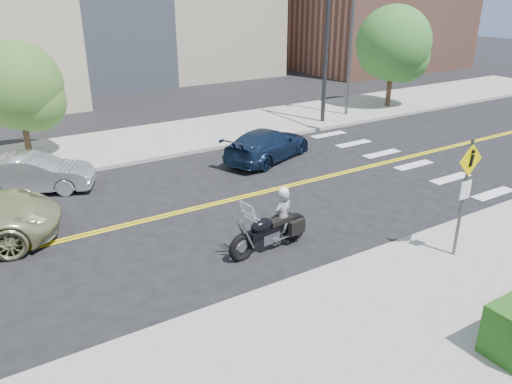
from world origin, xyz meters
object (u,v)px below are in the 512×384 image
Objects in this scene: motorcyclist at (283,216)px; motorcycle at (270,223)px; pedestrian_sign at (465,187)px; parked_car_blue at (268,144)px; parked_car_silver at (33,173)px.

motorcycle is at bearing -0.18° from motorcyclist.
parked_car_blue is (0.39, 9.11, -1.34)m from pedestrian_sign.
motorcycle reaches higher than parked_car_blue.
parked_car_silver is (-4.46, 7.53, -0.12)m from motorcycle.
motorcyclist is 8.95m from parked_car_silver.
parked_car_silver reaches higher than parked_car_blue.
motorcyclist is at bearing -122.32° from parked_car_silver.
parked_car_silver is (-8.06, 10.48, -1.33)m from pedestrian_sign.
pedestrian_sign reaches higher than motorcycle.
motorcyclist is 7.07m from parked_car_blue.
pedestrian_sign is at bearing 129.24° from motorcyclist.
pedestrian_sign is 4.50m from motorcyclist.
motorcycle reaches higher than parked_car_silver.
parked_car_silver is at bearing 59.08° from parked_car_blue.
motorcycle is 7.35m from parked_car_blue.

